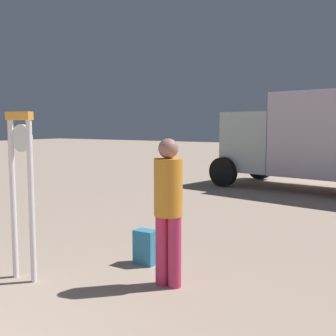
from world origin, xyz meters
TOP-DOWN VIEW (x-y plane):
  - standing_clock at (-0.88, 2.54)m, footprint 0.41×0.11m
  - person_near_clock at (0.74, 3.31)m, footprint 0.34×0.34m
  - backpack at (0.05, 3.82)m, footprint 0.30×0.24m
  - box_truck_near at (0.98, 11.69)m, footprint 6.57×3.40m

SIDE VIEW (x-z plane):
  - backpack at x=0.05m, z-range 0.00..0.47m
  - person_near_clock at x=0.74m, z-range 0.10..1.86m
  - standing_clock at x=-0.88m, z-range 0.20..2.27m
  - box_truck_near at x=0.98m, z-range 0.14..2.96m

